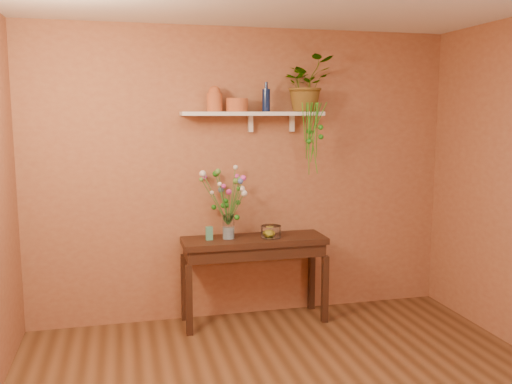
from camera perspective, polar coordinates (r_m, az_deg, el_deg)
room at (r=3.25m, az=6.59°, el=-2.05°), size 4.04×4.04×2.70m
sideboard at (r=5.06m, az=-0.19°, el=-6.04°), size 1.31×0.42×0.80m
wall_shelf at (r=5.01m, az=-0.22°, el=8.10°), size 1.30×0.24×0.19m
terracotta_jug at (r=4.93m, az=-4.34°, el=9.59°), size 0.15×0.15×0.23m
terracotta_pot at (r=4.95m, az=-1.99°, el=9.04°), size 0.22×0.22×0.12m
blue_bottle at (r=5.03m, az=1.06°, el=9.58°), size 0.08×0.08×0.26m
spider_plant at (r=5.14m, az=5.25°, el=11.14°), size 0.54×0.50×0.51m
plant_fronds at (r=4.99m, az=6.00°, el=6.18°), size 0.23×0.22×0.66m
glass_vase at (r=4.97m, az=-2.88°, el=-3.81°), size 0.11×0.11×0.22m
bouquet at (r=4.93m, az=-3.06°, el=0.27°), size 0.42×0.49×0.53m
glass_bowl at (r=5.02m, az=1.56°, el=-4.19°), size 0.18×0.18×0.11m
lemon at (r=5.03m, az=1.43°, el=-4.27°), size 0.07×0.07×0.07m
carton at (r=4.94m, az=-4.90°, el=-4.31°), size 0.06×0.05×0.12m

